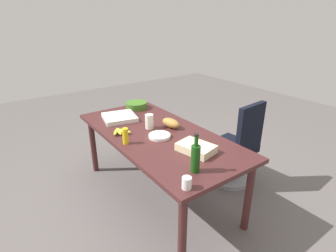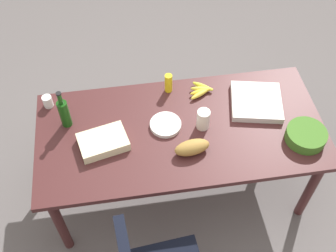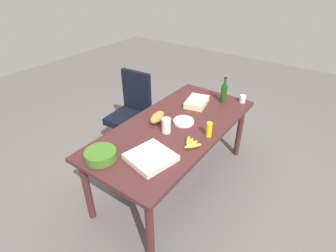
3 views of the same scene
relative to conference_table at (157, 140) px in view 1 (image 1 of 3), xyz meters
name	(u,v)px [view 1 (image 1 of 3)]	position (x,y,z in m)	size (l,w,h in m)	color
ground_plane	(158,194)	(0.00, 0.00, -0.70)	(10.00, 10.00, 0.00)	#625C5B
conference_table	(157,140)	(0.00, 0.00, 0.00)	(2.01, 0.95, 0.78)	#452020
office_chair	(235,152)	(0.29, 0.92, -0.30)	(0.56, 0.56, 1.03)	gray
mayo_jar	(150,121)	(-0.15, 0.00, 0.16)	(0.09, 0.09, 0.16)	white
sheet_cake	(196,148)	(0.54, 0.06, 0.12)	(0.32, 0.22, 0.07)	beige
pizza_box	(120,117)	(-0.58, -0.15, 0.11)	(0.36, 0.36, 0.05)	silver
paper_cup	(187,183)	(0.92, -0.36, 0.13)	(0.07, 0.07, 0.09)	white
wine_bottle	(196,157)	(0.78, -0.17, 0.20)	(0.09, 0.09, 0.32)	#164712
bread_loaf	(171,123)	(-0.04, 0.20, 0.13)	(0.24, 0.11, 0.10)	#A47A38
banana_bunch	(120,131)	(-0.21, -0.32, 0.11)	(0.20, 0.19, 0.04)	yellow
paper_plate_stack	(160,136)	(0.10, -0.04, 0.10)	(0.22, 0.22, 0.03)	white
mustard_bottle	(125,136)	(0.03, -0.38, 0.16)	(0.06, 0.06, 0.15)	yellow
salad_bowl	(136,105)	(-0.82, 0.22, 0.12)	(0.27, 0.27, 0.08)	#3E7023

